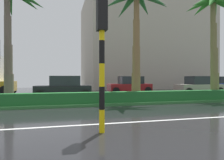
% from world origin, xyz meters
% --- Properties ---
extents(palm_tree_centre, '(4.29, 4.13, 7.09)m').
position_xyz_m(palm_tree_centre, '(2.97, 7.93, 5.80)').
color(palm_tree_centre, '#66584B').
rests_on(palm_tree_centre, median_strip).
extents(palm_tree_centre_right, '(4.35, 4.18, 7.40)m').
position_xyz_m(palm_tree_centre_right, '(10.60, 7.49, 5.87)').
color(palm_tree_centre_right, brown).
rests_on(palm_tree_centre_right, median_strip).
extents(palm_tree_mid_right, '(3.89, 3.93, 7.65)m').
position_xyz_m(palm_tree_mid_right, '(16.51, 7.61, 6.11)').
color(palm_tree_mid_right, brown).
rests_on(palm_tree_mid_right, median_strip).
extents(traffic_signal_foreground, '(0.28, 0.43, 3.93)m').
position_xyz_m(traffic_signal_foreground, '(6.99, 0.98, 2.70)').
color(traffic_signal_foreground, yellow).
rests_on(traffic_signal_foreground, ground_plane).
extents(car_in_traffic_second, '(4.30, 2.02, 1.72)m').
position_xyz_m(car_in_traffic_second, '(6.12, 11.79, 0.83)').
color(car_in_traffic_second, black).
rests_on(car_in_traffic_second, ground_plane).
extents(car_in_traffic_third, '(4.30, 2.02, 1.72)m').
position_xyz_m(car_in_traffic_third, '(12.71, 14.71, 0.83)').
color(car_in_traffic_third, maroon).
rests_on(car_in_traffic_third, ground_plane).
extents(car_in_traffic_fourth, '(4.30, 2.02, 1.72)m').
position_xyz_m(car_in_traffic_fourth, '(18.62, 11.81, 0.83)').
color(car_in_traffic_fourth, gray).
rests_on(car_in_traffic_fourth, ground_plane).
extents(car_in_traffic_fifth, '(4.30, 2.02, 1.72)m').
position_xyz_m(car_in_traffic_fifth, '(24.30, 14.96, 0.83)').
color(car_in_traffic_fifth, navy).
rests_on(car_in_traffic_fifth, ground_plane).
extents(building_far_right, '(19.05, 14.81, 14.51)m').
position_xyz_m(building_far_right, '(19.43, 27.91, 7.25)').
color(building_far_right, '#A89E8E').
rests_on(building_far_right, ground_plane).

